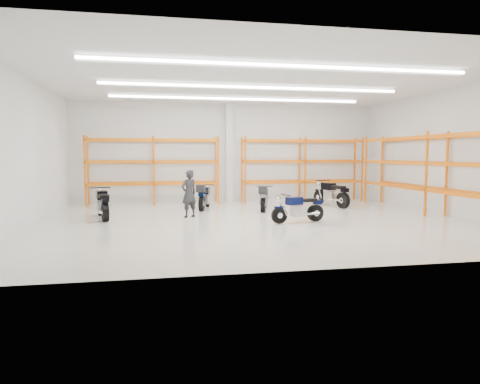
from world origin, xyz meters
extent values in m
plane|color=beige|center=(0.00, 0.00, 0.00)|extent=(14.00, 14.00, 0.00)
cube|color=silver|center=(0.00, 6.00, 2.25)|extent=(14.00, 0.02, 4.50)
cube|color=silver|center=(0.00, -6.00, 2.25)|extent=(14.00, 0.02, 4.50)
cube|color=silver|center=(-7.00, 0.00, 2.25)|extent=(0.02, 12.00, 4.50)
cube|color=silver|center=(7.00, 0.00, 2.25)|extent=(0.02, 12.00, 4.50)
cube|color=white|center=(0.00, 0.00, 4.50)|extent=(14.00, 12.00, 0.02)
cube|color=white|center=(0.00, -3.00, 4.40)|extent=(10.00, 0.22, 0.10)
cube|color=white|center=(0.00, 0.50, 4.40)|extent=(10.00, 0.22, 0.10)
cube|color=white|center=(0.00, 3.50, 4.40)|extent=(10.00, 0.22, 0.10)
cylinder|color=black|center=(0.57, -0.59, 0.26)|extent=(0.54, 0.21, 0.53)
cylinder|color=black|center=(1.86, -0.33, 0.27)|extent=(0.57, 0.26, 0.55)
cylinder|color=silver|center=(0.57, -0.59, 0.26)|extent=(0.20, 0.16, 0.18)
cylinder|color=silver|center=(1.86, -0.33, 0.27)|extent=(0.22, 0.21, 0.19)
cube|color=#091140|center=(0.57, -0.59, 0.53)|extent=(0.34, 0.19, 0.05)
cube|color=#B7B7BC|center=(1.24, -0.45, 0.37)|extent=(0.51, 0.40, 0.34)
cube|color=#A5A5AA|center=(1.57, -0.39, 0.28)|extent=(0.63, 0.22, 0.07)
cube|color=#091140|center=(1.09, -0.48, 0.71)|extent=(0.54, 0.39, 0.25)
cube|color=black|center=(1.57, -0.39, 0.71)|extent=(0.62, 0.37, 0.11)
cube|color=#091140|center=(1.93, -0.32, 0.63)|extent=(0.26, 0.23, 0.14)
cylinder|color=black|center=(0.79, -0.54, 0.90)|extent=(0.15, 0.61, 0.03)
sphere|color=silver|center=(0.53, -0.59, 0.76)|extent=(0.17, 0.17, 0.17)
cylinder|color=silver|center=(1.63, -0.52, 0.28)|extent=(0.66, 0.21, 0.08)
cylinder|color=black|center=(-5.27, 2.33, 0.30)|extent=(0.26, 0.61, 0.60)
cylinder|color=black|center=(-4.91, 0.87, 0.31)|extent=(0.32, 0.65, 0.62)
cylinder|color=silver|center=(-5.27, 2.33, 0.30)|extent=(0.18, 0.23, 0.20)
cylinder|color=silver|center=(-4.91, 0.87, 0.31)|extent=(0.25, 0.26, 0.22)
cube|color=black|center=(-5.27, 2.33, 0.60)|extent=(0.23, 0.39, 0.06)
cube|color=#B7B7BC|center=(-5.08, 1.57, 0.42)|extent=(0.48, 0.59, 0.38)
cube|color=#A5A5AA|center=(-4.99, 1.20, 0.32)|extent=(0.28, 0.71, 0.08)
cube|color=black|center=(-5.12, 1.75, 0.80)|extent=(0.47, 0.63, 0.28)
cube|color=black|center=(-4.99, 1.20, 0.80)|extent=(0.45, 0.72, 0.12)
cube|color=black|center=(-4.89, 0.79, 0.72)|extent=(0.28, 0.31, 0.16)
cylinder|color=black|center=(-5.21, 2.08, 1.03)|extent=(0.69, 0.20, 0.04)
sphere|color=silver|center=(-5.28, 2.37, 0.86)|extent=(0.19, 0.19, 0.19)
cylinder|color=silver|center=(-5.14, 1.12, 0.32)|extent=(0.27, 0.75, 0.09)
cylinder|color=black|center=(-1.18, 4.20, 0.28)|extent=(0.26, 0.56, 0.55)
cylinder|color=black|center=(-1.56, 2.87, 0.29)|extent=(0.32, 0.59, 0.57)
cylinder|color=silver|center=(-1.18, 4.20, 0.28)|extent=(0.17, 0.21, 0.18)
cylinder|color=silver|center=(-1.56, 2.87, 0.29)|extent=(0.23, 0.25, 0.20)
cube|color=#03163B|center=(-1.18, 4.20, 0.55)|extent=(0.22, 0.36, 0.06)
cube|color=#B7B7BC|center=(-1.38, 3.51, 0.39)|extent=(0.45, 0.55, 0.35)
cube|color=#A5A5AA|center=(-1.48, 3.17, 0.29)|extent=(0.28, 0.65, 0.07)
cube|color=#03163B|center=(-1.33, 3.67, 0.74)|extent=(0.44, 0.58, 0.26)
cube|color=black|center=(-1.48, 3.17, 0.74)|extent=(0.43, 0.66, 0.11)
cube|color=#03163B|center=(-1.58, 2.80, 0.66)|extent=(0.26, 0.29, 0.15)
cylinder|color=black|center=(-1.25, 3.97, 0.94)|extent=(0.63, 0.21, 0.03)
sphere|color=silver|center=(-1.17, 4.24, 0.79)|extent=(0.17, 0.17, 0.17)
cylinder|color=silver|center=(-1.63, 3.18, 0.29)|extent=(0.27, 0.69, 0.08)
cube|color=black|center=(-1.61, 2.69, 0.90)|extent=(0.40, 0.42, 0.28)
cylinder|color=black|center=(1.08, 3.36, 0.27)|extent=(0.26, 0.54, 0.54)
cylinder|color=black|center=(0.68, 2.08, 0.28)|extent=(0.32, 0.58, 0.55)
cylinder|color=silver|center=(1.08, 3.36, 0.27)|extent=(0.17, 0.21, 0.18)
cylinder|color=silver|center=(0.68, 2.08, 0.28)|extent=(0.23, 0.24, 0.20)
cube|color=gray|center=(1.08, 3.36, 0.54)|extent=(0.22, 0.35, 0.05)
cube|color=#B7B7BC|center=(0.87, 2.69, 0.38)|extent=(0.44, 0.54, 0.34)
cube|color=#A5A5AA|center=(0.77, 2.37, 0.29)|extent=(0.29, 0.63, 0.07)
cube|color=gray|center=(0.92, 2.85, 0.72)|extent=(0.44, 0.57, 0.25)
cube|color=black|center=(0.77, 2.37, 0.72)|extent=(0.43, 0.64, 0.11)
cube|color=gray|center=(0.66, 2.01, 0.64)|extent=(0.26, 0.28, 0.14)
cylinder|color=black|center=(1.01, 3.14, 0.91)|extent=(0.61, 0.22, 0.03)
sphere|color=silver|center=(1.09, 3.39, 0.77)|extent=(0.17, 0.17, 0.17)
cylinder|color=silver|center=(0.63, 2.38, 0.29)|extent=(0.28, 0.66, 0.08)
cube|color=black|center=(0.63, 1.91, 0.88)|extent=(0.39, 0.41, 0.27)
cylinder|color=black|center=(3.74, 4.19, 0.31)|extent=(0.30, 0.64, 0.63)
cylinder|color=black|center=(4.19, 2.69, 0.33)|extent=(0.37, 0.68, 0.65)
cylinder|color=silver|center=(3.74, 4.19, 0.31)|extent=(0.20, 0.24, 0.21)
cylinder|color=silver|center=(4.19, 2.69, 0.33)|extent=(0.27, 0.28, 0.23)
cube|color=black|center=(3.74, 4.19, 0.63)|extent=(0.26, 0.41, 0.06)
cube|color=#B7B7BC|center=(3.98, 3.41, 0.44)|extent=(0.52, 0.63, 0.40)
cube|color=#A5A5AA|center=(4.09, 3.03, 0.34)|extent=(0.33, 0.74, 0.08)
cube|color=black|center=(3.92, 3.59, 0.84)|extent=(0.51, 0.67, 0.29)
cube|color=black|center=(4.09, 3.03, 0.84)|extent=(0.50, 0.75, 0.13)
cube|color=black|center=(4.22, 2.61, 0.76)|extent=(0.30, 0.33, 0.17)
cylinder|color=black|center=(3.82, 3.93, 1.07)|extent=(0.72, 0.25, 0.04)
sphere|color=silver|center=(3.73, 4.23, 0.90)|extent=(0.20, 0.20, 0.20)
cylinder|color=silver|center=(3.94, 2.94, 0.34)|extent=(0.32, 0.78, 0.09)
imported|color=black|center=(-2.15, 1.35, 0.83)|extent=(0.72, 0.66, 1.66)
cube|color=white|center=(0.00, 5.82, 2.25)|extent=(0.32, 0.32, 4.50)
cube|color=#FF6100|center=(-6.20, 5.88, 1.50)|extent=(0.07, 0.07, 3.00)
cube|color=#FF6100|center=(-6.20, 5.08, 1.50)|extent=(0.07, 0.07, 3.00)
cube|color=#FF6100|center=(-3.40, 5.88, 1.50)|extent=(0.07, 0.07, 3.00)
cube|color=#FF6100|center=(-3.40, 5.08, 1.50)|extent=(0.07, 0.07, 3.00)
cube|color=#FF6100|center=(-0.60, 5.88, 1.50)|extent=(0.07, 0.07, 3.00)
cube|color=#FF6100|center=(-0.60, 5.08, 1.50)|extent=(0.07, 0.07, 3.00)
cube|color=#FF6100|center=(-3.40, 5.88, 0.94)|extent=(5.60, 0.07, 0.12)
cube|color=#FF6100|center=(-3.40, 5.08, 0.94)|extent=(5.60, 0.07, 0.12)
cube|color=#FF6100|center=(-3.40, 5.88, 1.88)|extent=(5.60, 0.07, 0.12)
cube|color=#FF6100|center=(-3.40, 5.08, 1.88)|extent=(5.60, 0.07, 0.12)
cube|color=#FF6100|center=(-3.40, 5.88, 2.81)|extent=(5.60, 0.07, 0.12)
cube|color=#FF6100|center=(-3.40, 5.08, 2.81)|extent=(5.60, 0.07, 0.12)
cube|color=#FF6100|center=(0.60, 5.88, 1.50)|extent=(0.07, 0.07, 3.00)
cube|color=#FF6100|center=(0.60, 5.08, 1.50)|extent=(0.07, 0.07, 3.00)
cube|color=#FF6100|center=(3.40, 5.88, 1.50)|extent=(0.07, 0.07, 3.00)
cube|color=#FF6100|center=(3.40, 5.08, 1.50)|extent=(0.07, 0.07, 3.00)
cube|color=#FF6100|center=(6.20, 5.88, 1.50)|extent=(0.07, 0.07, 3.00)
cube|color=#FF6100|center=(6.20, 5.08, 1.50)|extent=(0.07, 0.07, 3.00)
cube|color=#FF6100|center=(3.40, 5.88, 0.94)|extent=(5.60, 0.07, 0.12)
cube|color=#FF6100|center=(3.40, 5.08, 0.94)|extent=(5.60, 0.07, 0.12)
cube|color=#FF6100|center=(3.40, 5.88, 1.88)|extent=(5.60, 0.07, 0.12)
cube|color=#FF6100|center=(3.40, 5.08, 1.88)|extent=(5.60, 0.07, 0.12)
cube|color=#FF6100|center=(3.40, 5.88, 2.81)|extent=(5.60, 0.07, 0.12)
cube|color=#FF6100|center=(3.40, 5.08, 2.81)|extent=(5.60, 0.07, 0.12)
cube|color=#FF6100|center=(6.88, 0.00, 1.50)|extent=(0.07, 0.07, 3.00)
cube|color=#FF6100|center=(6.08, 0.00, 1.50)|extent=(0.07, 0.07, 3.00)
cube|color=#FF6100|center=(6.88, 4.50, 1.50)|extent=(0.07, 0.07, 3.00)
cube|color=#FF6100|center=(6.08, 4.50, 1.50)|extent=(0.07, 0.07, 3.00)
cube|color=#FF6100|center=(6.88, 0.00, 0.94)|extent=(0.07, 9.00, 0.12)
cube|color=#FF6100|center=(6.08, 0.00, 0.94)|extent=(0.07, 9.00, 0.12)
cube|color=#FF6100|center=(6.88, 0.00, 1.88)|extent=(0.07, 9.00, 0.12)
cube|color=#FF6100|center=(6.08, 0.00, 1.88)|extent=(0.07, 9.00, 0.12)
cube|color=#FF6100|center=(6.88, 0.00, 2.81)|extent=(0.07, 9.00, 0.12)
cube|color=#FF6100|center=(6.08, 0.00, 2.81)|extent=(0.07, 9.00, 0.12)
camera|label=1|loc=(-3.15, -13.55, 2.18)|focal=32.00mm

